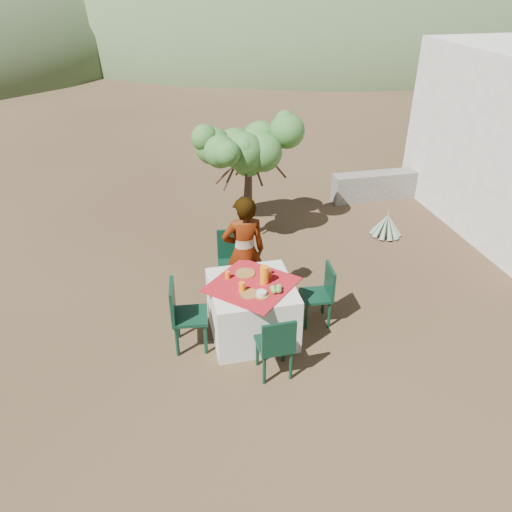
{
  "coord_description": "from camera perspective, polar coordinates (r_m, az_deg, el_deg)",
  "views": [
    {
      "loc": [
        -1.21,
        -5.23,
        4.15
      ],
      "look_at": [
        -0.01,
        0.14,
        0.91
      ],
      "focal_mm": 35.0,
      "sensor_mm": 36.0,
      "label": 1
    }
  ],
  "objects": [
    {
      "name": "fruit_cluster",
      "position": [
        5.95,
        2.31,
        -3.81
      ],
      "size": [
        0.15,
        0.14,
        0.08
      ],
      "color": "#5A9937",
      "rests_on": "table"
    },
    {
      "name": "table",
      "position": [
        6.33,
        -0.46,
        -6.12
      ],
      "size": [
        1.3,
        1.3,
        0.76
      ],
      "color": "silver",
      "rests_on": "ground"
    },
    {
      "name": "glass_far",
      "position": [
        6.2,
        -3.26,
        -2.16
      ],
      "size": [
        0.06,
        0.06,
        0.1
      ],
      "primitive_type": "cylinder",
      "color": "orange",
      "rests_on": "table"
    },
    {
      "name": "white_bowl",
      "position": [
        5.89,
        0.62,
        -4.27
      ],
      "size": [
        0.13,
        0.13,
        0.05
      ],
      "primitive_type": "cylinder",
      "color": "silver",
      "rests_on": "bowl_plate"
    },
    {
      "name": "jar_left",
      "position": [
        6.21,
        1.55,
        -2.15
      ],
      "size": [
        0.06,
        0.06,
        0.09
      ],
      "primitive_type": "cylinder",
      "color": "#BB4E21",
      "rests_on": "table"
    },
    {
      "name": "person",
      "position": [
        6.68,
        -1.38,
        0.44
      ],
      "size": [
        0.6,
        0.4,
        1.62
      ],
      "primitive_type": "imported",
      "rotation": [
        0.0,
        0.0,
        3.16
      ],
      "color": "#8C6651",
      "rests_on": "ground"
    },
    {
      "name": "plate_near",
      "position": [
        5.92,
        -0.74,
        -4.35
      ],
      "size": [
        0.23,
        0.23,
        0.01
      ],
      "primitive_type": "cylinder",
      "color": "brown",
      "rests_on": "table"
    },
    {
      "name": "chair_left",
      "position": [
        6.12,
        -8.32,
        -6.43
      ],
      "size": [
        0.47,
        0.47,
        0.92
      ],
      "rotation": [
        0.0,
        0.0,
        1.47
      ],
      "color": "black",
      "rests_on": "ground"
    },
    {
      "name": "jar_right",
      "position": [
        6.28,
        1.47,
        -1.75
      ],
      "size": [
        0.06,
        0.06,
        0.09
      ],
      "primitive_type": "cylinder",
      "color": "#BB4E21",
      "rests_on": "table"
    },
    {
      "name": "ground",
      "position": [
        6.79,
        0.38,
        -7.25
      ],
      "size": [
        160.0,
        160.0,
        0.0
      ],
      "primitive_type": "plane",
      "color": "#3D271B",
      "rests_on": "ground"
    },
    {
      "name": "chair_near",
      "position": [
        5.67,
        2.31,
        -10.09
      ],
      "size": [
        0.4,
        0.4,
        0.84
      ],
      "rotation": [
        0.0,
        0.0,
        3.17
      ],
      "color": "black",
      "rests_on": "ground"
    },
    {
      "name": "agave",
      "position": [
        9.02,
        14.7,
        3.38
      ],
      "size": [
        0.54,
        0.55,
        0.58
      ],
      "rotation": [
        0.0,
        0.0,
        0.22
      ],
      "color": "gray",
      "rests_on": "ground"
    },
    {
      "name": "chair_right",
      "position": [
        6.56,
        7.49,
        -4.1
      ],
      "size": [
        0.41,
        0.41,
        0.83
      ],
      "rotation": [
        0.0,
        0.0,
        4.63
      ],
      "color": "black",
      "rests_on": "ground"
    },
    {
      "name": "stone_wall",
      "position": [
        10.61,
        15.54,
        7.91
      ],
      "size": [
        2.6,
        0.35,
        0.55
      ],
      "primitive_type": "cube",
      "color": "gray",
      "rests_on": "ground"
    },
    {
      "name": "hill_far_right",
      "position": [
        59.12,
        18.89,
        25.01
      ],
      "size": [
        36.0,
        36.0,
        14.0
      ],
      "primitive_type": "ellipsoid",
      "color": "gray",
      "rests_on": "ground"
    },
    {
      "name": "juice_pitcher",
      "position": [
        6.07,
        0.96,
        -2.18
      ],
      "size": [
        0.11,
        0.11,
        0.24
      ],
      "primitive_type": "cylinder",
      "color": "orange",
      "rests_on": "table"
    },
    {
      "name": "glass_near",
      "position": [
        5.95,
        -1.62,
        -3.55
      ],
      "size": [
        0.08,
        0.08,
        0.12
      ],
      "primitive_type": "cylinder",
      "color": "orange",
      "rests_on": "table"
    },
    {
      "name": "hill_far_center",
      "position": [
        57.45,
        -16.99,
        25.16
      ],
      "size": [
        60.0,
        60.0,
        24.0
      ],
      "primitive_type": "ellipsoid",
      "color": "gray",
      "rests_on": "ground"
    },
    {
      "name": "plate_far",
      "position": [
        6.31,
        -1.23,
        -1.98
      ],
      "size": [
        0.25,
        0.25,
        0.01
      ],
      "primitive_type": "cylinder",
      "color": "brown",
      "rests_on": "table"
    },
    {
      "name": "hill_near_right",
      "position": [
        43.49,
        5.69,
        24.85
      ],
      "size": [
        48.0,
        48.0,
        20.0
      ],
      "primitive_type": "ellipsoid",
      "color": "#3E5630",
      "rests_on": "ground"
    },
    {
      "name": "napkin_holder",
      "position": [
        6.16,
        0.93,
        -2.45
      ],
      "size": [
        0.08,
        0.06,
        0.09
      ],
      "primitive_type": "cube",
      "rotation": [
        0.0,
        0.0,
        0.39
      ],
      "color": "silver",
      "rests_on": "table"
    },
    {
      "name": "bowl_plate",
      "position": [
        5.9,
        0.62,
        -4.5
      ],
      "size": [
        0.19,
        0.19,
        0.01
      ],
      "primitive_type": "cylinder",
      "color": "brown",
      "rests_on": "table"
    },
    {
      "name": "shrub_tree",
      "position": [
        8.31,
        -0.55,
        11.65
      ],
      "size": [
        1.59,
        1.56,
        1.86
      ],
      "color": "#413020",
      "rests_on": "ground"
    },
    {
      "name": "chair_far",
      "position": [
        7.08,
        -2.64,
        -0.4
      ],
      "size": [
        0.49,
        0.49,
        0.94
      ],
      "rotation": [
        0.0,
        0.0,
        -0.14
      ],
      "color": "black",
      "rests_on": "ground"
    }
  ]
}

